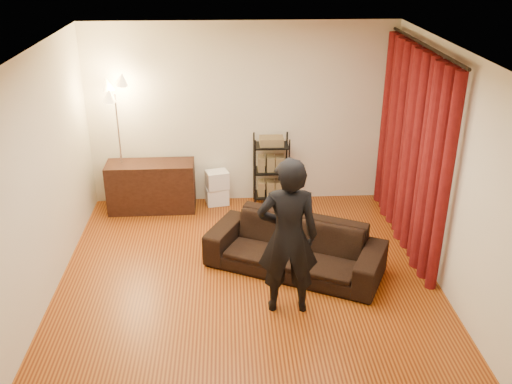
{
  "coord_description": "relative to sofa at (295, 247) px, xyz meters",
  "views": [
    {
      "loc": [
        -0.21,
        -5.6,
        3.79
      ],
      "look_at": [
        0.1,
        0.3,
        1.1
      ],
      "focal_mm": 40.0,
      "sensor_mm": 36.0,
      "label": 1
    }
  ],
  "objects": [
    {
      "name": "floor",
      "position": [
        -0.58,
        -0.4,
        -0.31
      ],
      "size": [
        5.0,
        5.0,
        0.0
      ],
      "primitive_type": "plane",
      "color": "#9B5014",
      "rests_on": "ground"
    },
    {
      "name": "ceiling",
      "position": [
        -0.58,
        -0.4,
        2.39
      ],
      "size": [
        5.0,
        5.0,
        0.0
      ],
      "primitive_type": "plane",
      "rotation": [
        3.14,
        0.0,
        0.0
      ],
      "color": "white",
      "rests_on": "ground"
    },
    {
      "name": "wall_back",
      "position": [
        -0.58,
        2.1,
        1.04
      ],
      "size": [
        5.0,
        0.0,
        5.0
      ],
      "primitive_type": "plane",
      "rotation": [
        1.57,
        0.0,
        0.0
      ],
      "color": "beige",
      "rests_on": "ground"
    },
    {
      "name": "wall_front",
      "position": [
        -0.58,
        -2.9,
        1.04
      ],
      "size": [
        5.0,
        0.0,
        5.0
      ],
      "primitive_type": "plane",
      "rotation": [
        -1.57,
        0.0,
        0.0
      ],
      "color": "beige",
      "rests_on": "ground"
    },
    {
      "name": "wall_left",
      "position": [
        -2.83,
        -0.4,
        1.04
      ],
      "size": [
        0.0,
        5.0,
        5.0
      ],
      "primitive_type": "plane",
      "rotation": [
        1.57,
        0.0,
        1.57
      ],
      "color": "beige",
      "rests_on": "ground"
    },
    {
      "name": "wall_right",
      "position": [
        1.67,
        -0.4,
        1.04
      ],
      "size": [
        0.0,
        5.0,
        5.0
      ],
      "primitive_type": "plane",
      "rotation": [
        1.57,
        0.0,
        -1.57
      ],
      "color": "beige",
      "rests_on": "ground"
    },
    {
      "name": "curtain_rod",
      "position": [
        1.57,
        0.73,
        2.27
      ],
      "size": [
        0.04,
        2.65,
        0.04
      ],
      "primitive_type": "cylinder",
      "rotation": [
        1.57,
        0.0,
        0.0
      ],
      "color": "black",
      "rests_on": "wall_right"
    },
    {
      "name": "curtain",
      "position": [
        1.55,
        0.73,
        0.97
      ],
      "size": [
        0.22,
        2.65,
        2.55
      ],
      "primitive_type": null,
      "color": "#621010",
      "rests_on": "ground"
    },
    {
      "name": "sofa",
      "position": [
        0.0,
        0.0,
        0.0
      ],
      "size": [
        2.27,
        1.68,
        0.62
      ],
      "primitive_type": "imported",
      "rotation": [
        0.0,
        0.0,
        -0.46
      ],
      "color": "black",
      "rests_on": "ground"
    },
    {
      "name": "person",
      "position": [
        -0.18,
        -0.79,
        0.58
      ],
      "size": [
        0.66,
        0.45,
        1.78
      ],
      "primitive_type": "imported",
      "rotation": [
        0.0,
        0.0,
        3.11
      ],
      "color": "black",
      "rests_on": "ground"
    },
    {
      "name": "media_cabinet",
      "position": [
        -1.93,
        1.78,
        0.06
      ],
      "size": [
        1.28,
        0.49,
        0.74
      ],
      "primitive_type": "cube",
      "rotation": [
        0.0,
        0.0,
        0.01
      ],
      "color": "black",
      "rests_on": "ground"
    },
    {
      "name": "storage_boxes",
      "position": [
        -0.97,
        1.91,
        -0.04
      ],
      "size": [
        0.38,
        0.33,
        0.54
      ],
      "primitive_type": null,
      "rotation": [
        0.0,
        0.0,
        0.22
      ],
      "color": "silver",
      "rests_on": "ground"
    },
    {
      "name": "wire_shelf",
      "position": [
        -0.15,
        1.88,
        0.24
      ],
      "size": [
        0.59,
        0.51,
        1.09
      ],
      "primitive_type": null,
      "rotation": [
        0.0,
        0.0,
        0.39
      ],
      "color": "black",
      "rests_on": "ground"
    },
    {
      "name": "floor_lamp",
      "position": [
        -2.33,
        1.8,
        0.68
      ],
      "size": [
        0.41,
        0.41,
        1.98
      ],
      "primitive_type": null,
      "rotation": [
        0.0,
        0.0,
        0.18
      ],
      "color": "silver",
      "rests_on": "ground"
    }
  ]
}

